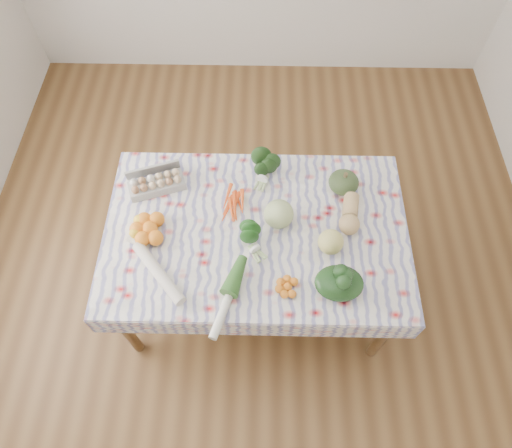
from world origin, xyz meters
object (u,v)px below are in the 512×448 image
object	(u,v)px
dining_table	(256,237)
egg_carton	(157,184)
kabocha_squash	(344,182)
grapefruit	(331,242)
cabbage	(279,214)
butternut_squash	(350,213)

from	to	relation	value
dining_table	egg_carton	size ratio (longest dim) A/B	5.10
kabocha_squash	grapefruit	world-z (taller)	grapefruit
cabbage	grapefruit	size ratio (longest dim) A/B	1.19
grapefruit	dining_table	bearing A→B (deg)	164.67
cabbage	butternut_squash	bearing A→B (deg)	3.99
butternut_squash	grapefruit	size ratio (longest dim) A/B	1.81
butternut_squash	dining_table	bearing A→B (deg)	-161.73
egg_carton	cabbage	distance (m)	0.72
butternut_squash	grapefruit	bearing A→B (deg)	-113.39
egg_carton	grapefruit	distance (m)	1.03
egg_carton	grapefruit	world-z (taller)	grapefruit
egg_carton	butternut_squash	world-z (taller)	butternut_squash
dining_table	egg_carton	world-z (taller)	egg_carton
kabocha_squash	egg_carton	bearing A→B (deg)	-178.64
kabocha_squash	dining_table	bearing A→B (deg)	-149.64
butternut_squash	grapefruit	xyz separation A→B (m)	(-0.12, -0.19, 0.01)
dining_table	butternut_squash	bearing A→B (deg)	8.72
cabbage	grapefruit	world-z (taller)	cabbage
cabbage	butternut_squash	distance (m)	0.39
kabocha_squash	cabbage	world-z (taller)	cabbage
cabbage	grapefruit	bearing A→B (deg)	-30.42
cabbage	butternut_squash	world-z (taller)	cabbage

